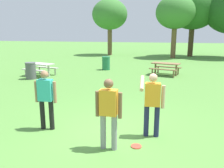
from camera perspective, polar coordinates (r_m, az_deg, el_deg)
name	(u,v)px	position (r m, az deg, el deg)	size (l,w,h in m)	color
ground_plane	(113,133)	(6.19, 0.18, -12.13)	(120.00, 120.00, 0.00)	#568E3D
person_thrower	(46,96)	(6.35, -16.32, -2.94)	(0.61, 0.26, 1.64)	black
person_catcher	(152,100)	(5.74, 10.11, -4.08)	(0.61, 0.72, 1.64)	#1E234C
person_bystander	(109,110)	(5.04, -0.86, -6.48)	(0.61, 0.22, 1.64)	gray
frisbee	(136,146)	(5.52, 6.12, -15.31)	(0.25, 0.25, 0.03)	#E04733
picnic_table_near	(40,67)	(14.73, -17.60, 4.16)	(1.96, 1.75, 0.77)	beige
picnic_table_far	(166,66)	(14.65, 13.35, 4.37)	(1.99, 1.79, 0.77)	olive
trash_can_beside_table	(31,71)	(13.85, -19.76, 3.17)	(0.59, 0.59, 0.96)	#515156
trash_can_further_along	(106,63)	(16.37, -1.52, 5.27)	(0.59, 0.59, 0.96)	#237047
tree_tall_left	(110,15)	(27.80, -0.57, 17.01)	(4.14, 4.14, 6.49)	brown
tree_broad_center	(175,13)	(25.29, 15.64, 16.91)	(4.00, 4.00, 6.40)	brown
tree_far_right	(193,9)	(27.57, 19.77, 17.28)	(5.20, 5.20, 7.38)	#4C3823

